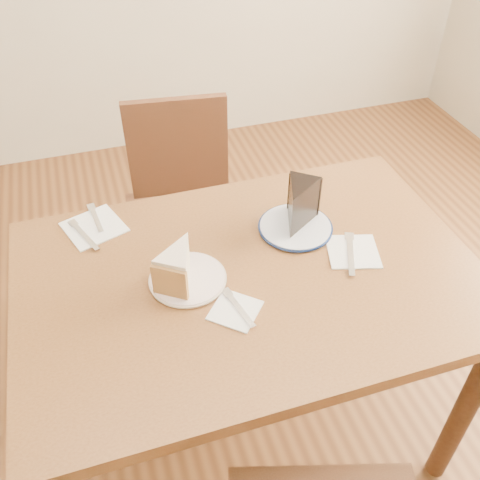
% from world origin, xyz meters
% --- Properties ---
extents(ground, '(4.00, 4.00, 0.00)m').
position_xyz_m(ground, '(0.00, 0.00, 0.00)').
color(ground, '#452612').
rests_on(ground, ground).
extents(table, '(1.20, 0.80, 0.75)m').
position_xyz_m(table, '(0.00, 0.00, 0.65)').
color(table, '#4A2B14').
rests_on(table, ground).
extents(chair_far, '(0.49, 0.49, 0.88)m').
position_xyz_m(chair_far, '(-0.04, 0.62, 0.49)').
color(chair_far, '#381C10').
rests_on(chair_far, ground).
extents(plate_cream, '(0.19, 0.19, 0.01)m').
position_xyz_m(plate_cream, '(-0.16, 0.02, 0.76)').
color(plate_cream, silver).
rests_on(plate_cream, table).
extents(plate_navy, '(0.20, 0.20, 0.01)m').
position_xyz_m(plate_navy, '(0.18, 0.13, 0.76)').
color(plate_navy, white).
rests_on(plate_navy, table).
extents(carrot_cake, '(0.14, 0.15, 0.09)m').
position_xyz_m(carrot_cake, '(-0.18, 0.03, 0.81)').
color(carrot_cake, beige).
rests_on(carrot_cake, plate_cream).
extents(chocolate_cake, '(0.15, 0.16, 0.12)m').
position_xyz_m(chocolate_cake, '(0.18, 0.13, 0.82)').
color(chocolate_cake, black).
rests_on(chocolate_cake, plate_navy).
extents(napkin_cream, '(0.15, 0.15, 0.00)m').
position_xyz_m(napkin_cream, '(-0.08, -0.11, 0.75)').
color(napkin_cream, white).
rests_on(napkin_cream, table).
extents(napkin_navy, '(0.17, 0.17, 0.00)m').
position_xyz_m(napkin_navy, '(0.29, -0.01, 0.75)').
color(napkin_navy, white).
rests_on(napkin_navy, table).
extents(napkin_spare, '(0.19, 0.19, 0.00)m').
position_xyz_m(napkin_spare, '(-0.37, 0.31, 0.75)').
color(napkin_spare, white).
rests_on(napkin_spare, table).
extents(fork_cream, '(0.04, 0.14, 0.00)m').
position_xyz_m(fork_cream, '(-0.07, -0.11, 0.76)').
color(fork_cream, white).
rests_on(fork_cream, napkin_cream).
extents(knife_navy, '(0.08, 0.16, 0.00)m').
position_xyz_m(knife_navy, '(0.28, -0.02, 0.76)').
color(knife_navy, silver).
rests_on(knife_navy, napkin_navy).
extents(fork_spare, '(0.03, 0.14, 0.00)m').
position_xyz_m(fork_spare, '(-0.36, 0.34, 0.76)').
color(fork_spare, silver).
rests_on(fork_spare, napkin_spare).
extents(knife_spare, '(0.07, 0.15, 0.00)m').
position_xyz_m(knife_spare, '(-0.40, 0.28, 0.76)').
color(knife_spare, silver).
rests_on(knife_spare, napkin_spare).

